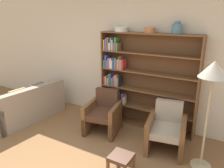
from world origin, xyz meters
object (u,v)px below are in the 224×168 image
bowl_brass (150,30)px  footstool (121,158)px  vase_tall (177,28)px  floor_lamp (213,76)px  bowl_cream (121,29)px  bookshelf (138,82)px  armchair_leather (103,114)px  couch (26,106)px  armchair_cushioned (166,130)px

bowl_brass → footstool: 2.42m
bowl_brass → vase_tall: (0.52, -0.00, 0.04)m
floor_lamp → bowl_cream: bearing=157.1°
bookshelf → armchair_leather: bookshelf is taller
bookshelf → couch: bookshelf is taller
armchair_leather → armchair_cushioned: bearing=168.8°
vase_tall → couch: size_ratio=0.13×
footstool → armchair_cushioned: bearing=66.4°
bookshelf → armchair_cushioned: bearing=-37.5°
footstool → bowl_cream: bearing=118.7°
bowl_brass → couch: 3.27m
bookshelf → bowl_brass: (0.20, -0.02, 1.08)m
bowl_cream → couch: bowl_cream is taller
bookshelf → couch: (-2.34, -1.07, -0.68)m
bowl_brass → armchair_cushioned: (0.64, -0.63, -1.67)m
bookshelf → floor_lamp: size_ratio=1.20×
floor_lamp → bowl_brass: bearing=147.9°
couch → footstool: 2.83m
bookshelf → armchair_cushioned: size_ratio=2.41×
vase_tall → couch: vase_tall is taller
bookshelf → footstool: size_ratio=6.17×
couch → bowl_cream: bearing=-56.5°
bowl_brass → vase_tall: 0.52m
bowl_cream → bowl_brass: 0.62m
bookshelf → couch: bearing=-155.5°
bookshelf → couch: 2.66m
bookshelf → armchair_leather: (-0.47, -0.65, -0.59)m
couch → bookshelf: bearing=-60.6°
bookshelf → floor_lamp: bookshelf is taller
floor_lamp → footstool: bearing=-143.8°
bowl_brass → vase_tall: size_ratio=1.00×
bowl_cream → armchair_leather: (-0.05, -0.63, -1.66)m
bookshelf → bowl_brass: bearing=-4.7°
bowl_brass → floor_lamp: (1.28, -0.80, -0.55)m
vase_tall → footstool: bearing=-100.2°
bookshelf → armchair_leather: 1.00m
vase_tall → footstool: vase_tall is taller
bookshelf → bowl_cream: 1.15m
bookshelf → footstool: bearing=-74.5°
couch → floor_lamp: floor_lamp is taller
floor_lamp → vase_tall: bearing=133.6°
footstool → bowl_brass: bearing=98.5°
bookshelf → floor_lamp: bearing=-28.9°
bowl_cream → vase_tall: (1.14, -0.00, 0.04)m
floor_lamp → armchair_cushioned: bearing=165.0°
bowl_cream → vase_tall: 1.14m
bookshelf → vase_tall: vase_tall is taller
bowl_cream → floor_lamp: (1.90, -0.80, -0.55)m
armchair_cushioned → armchair_leather: bearing=-10.2°
bookshelf → footstool: (0.44, -1.59, -0.75)m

